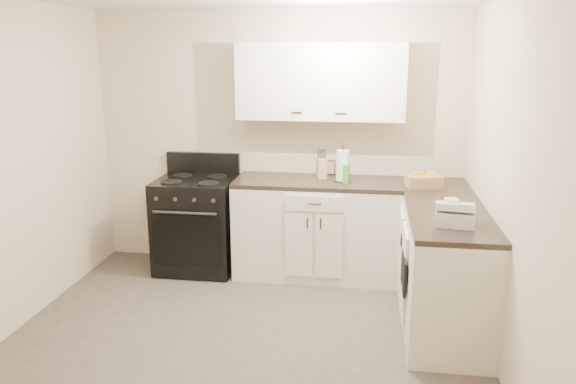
# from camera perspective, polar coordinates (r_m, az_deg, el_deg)

# --- Properties ---
(floor) EXTENTS (3.60, 3.60, 0.00)m
(floor) POSITION_cam_1_polar(r_m,az_deg,el_deg) (4.28, -4.96, -15.68)
(floor) COLOR #473F38
(floor) RESTS_ON ground
(wall_back) EXTENTS (3.60, 0.00, 3.60)m
(wall_back) POSITION_cam_1_polar(r_m,az_deg,el_deg) (5.54, -1.03, 5.18)
(wall_back) COLOR beige
(wall_back) RESTS_ON ground
(wall_right) EXTENTS (0.00, 3.60, 3.60)m
(wall_right) POSITION_cam_1_polar(r_m,az_deg,el_deg) (3.82, 21.93, -0.15)
(wall_right) COLOR beige
(wall_right) RESTS_ON ground
(wall_front) EXTENTS (3.60, 0.00, 3.60)m
(wall_front) POSITION_cam_1_polar(r_m,az_deg,el_deg) (2.19, -16.55, -10.29)
(wall_front) COLOR beige
(wall_front) RESTS_ON ground
(base_cabinets_back) EXTENTS (1.55, 0.60, 0.90)m
(base_cabinets_back) POSITION_cam_1_polar(r_m,az_deg,el_deg) (5.39, 2.97, -3.88)
(base_cabinets_back) COLOR silver
(base_cabinets_back) RESTS_ON floor
(base_cabinets_right) EXTENTS (0.60, 1.90, 0.90)m
(base_cabinets_right) POSITION_cam_1_polar(r_m,az_deg,el_deg) (4.80, 15.21, -6.74)
(base_cabinets_right) COLOR silver
(base_cabinets_right) RESTS_ON floor
(countertop_back) EXTENTS (1.55, 0.60, 0.04)m
(countertop_back) POSITION_cam_1_polar(r_m,az_deg,el_deg) (5.26, 3.04, 0.99)
(countertop_back) COLOR black
(countertop_back) RESTS_ON base_cabinets_back
(countertop_right) EXTENTS (0.60, 1.90, 0.04)m
(countertop_right) POSITION_cam_1_polar(r_m,az_deg,el_deg) (4.65, 15.59, -1.33)
(countertop_right) COLOR black
(countertop_right) RESTS_ON base_cabinets_right
(upper_cabinets) EXTENTS (1.55, 0.30, 0.70)m
(upper_cabinets) POSITION_cam_1_polar(r_m,az_deg,el_deg) (5.27, 3.33, 11.14)
(upper_cabinets) COLOR white
(upper_cabinets) RESTS_ON wall_back
(stove) EXTENTS (0.75, 0.64, 0.90)m
(stove) POSITION_cam_1_polar(r_m,az_deg,el_deg) (5.59, -9.25, -3.27)
(stove) COLOR black
(stove) RESTS_ON floor
(knife_block) EXTENTS (0.11, 0.11, 0.19)m
(knife_block) POSITION_cam_1_polar(r_m,az_deg,el_deg) (5.32, 3.44, 2.42)
(knife_block) COLOR #D6B384
(knife_block) RESTS_ON countertop_back
(paper_towel) EXTENTS (0.13, 0.13, 0.29)m
(paper_towel) POSITION_cam_1_polar(r_m,az_deg,el_deg) (5.21, 5.58, 2.67)
(paper_towel) COLOR white
(paper_towel) RESTS_ON countertop_back
(soap_bottle) EXTENTS (0.07, 0.07, 0.18)m
(soap_bottle) POSITION_cam_1_polar(r_m,az_deg,el_deg) (5.14, 5.93, 1.85)
(soap_bottle) COLOR green
(soap_bottle) RESTS_ON countertop_back
(picture_frame) EXTENTS (0.11, 0.04, 0.14)m
(picture_frame) POSITION_cam_1_polar(r_m,az_deg,el_deg) (5.48, 4.24, 2.51)
(picture_frame) COLOR black
(picture_frame) RESTS_ON countertop_back
(wicker_basket) EXTENTS (0.34, 0.25, 0.10)m
(wicker_basket) POSITION_cam_1_polar(r_m,az_deg,el_deg) (5.14, 13.60, 1.09)
(wicker_basket) COLOR tan
(wicker_basket) RESTS_ON countertop_right
(countertop_grill) EXTENTS (0.30, 0.28, 0.10)m
(countertop_grill) POSITION_cam_1_polar(r_m,az_deg,el_deg) (4.11, 16.57, -2.48)
(countertop_grill) COLOR silver
(countertop_grill) RESTS_ON countertop_right
(glass_jar) EXTENTS (0.12, 0.12, 0.17)m
(glass_jar) POSITION_cam_1_polar(r_m,az_deg,el_deg) (4.14, 16.19, -1.81)
(glass_jar) COLOR silver
(glass_jar) RESTS_ON countertop_right
(oven_mitt_near) EXTENTS (0.02, 0.15, 0.26)m
(oven_mitt_near) POSITION_cam_1_polar(r_m,az_deg,el_deg) (4.22, 11.76, -8.51)
(oven_mitt_near) COLOR black
(oven_mitt_near) RESTS_ON base_cabinets_right
(oven_mitt_far) EXTENTS (0.02, 0.14, 0.24)m
(oven_mitt_far) POSITION_cam_1_polar(r_m,az_deg,el_deg) (4.43, 11.59, -7.47)
(oven_mitt_far) COLOR black
(oven_mitt_far) RESTS_ON base_cabinets_right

